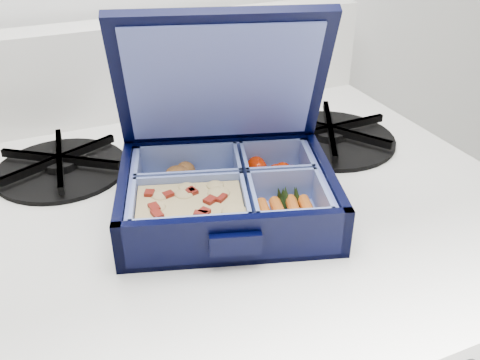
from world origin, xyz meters
name	(u,v)px	position (x,y,z in m)	size (l,w,h in m)	color
bento_box	(227,194)	(0.57, 1.61, 0.98)	(0.24, 0.19, 0.06)	black
burner_grate	(329,132)	(0.78, 1.73, 0.97)	(0.19, 0.19, 0.03)	black
burner_grate_rear	(61,164)	(0.40, 1.79, 0.96)	(0.17, 0.17, 0.02)	black
fork	(250,149)	(0.66, 1.75, 0.96)	(0.03, 0.20, 0.01)	#AFAFB8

